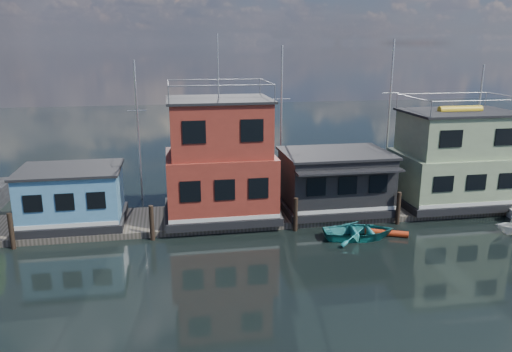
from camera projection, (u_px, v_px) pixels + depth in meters
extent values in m
plane|color=black|center=(423.00, 294.00, 23.98)|extent=(160.00, 160.00, 0.00)
cube|color=#595147|center=(340.00, 210.00, 35.35)|extent=(48.00, 5.00, 0.40)
cube|color=black|center=(74.00, 219.00, 32.22)|extent=(6.40, 4.90, 0.50)
cube|color=#5594C3|center=(72.00, 193.00, 31.77)|extent=(6.00, 4.50, 3.00)
cube|color=black|center=(70.00, 169.00, 31.36)|extent=(6.30, 4.80, 0.16)
cube|color=black|center=(221.00, 211.00, 33.81)|extent=(7.40, 5.90, 0.50)
cube|color=maroon|center=(220.00, 181.00, 33.27)|extent=(7.00, 5.50, 3.74)
cube|color=maroon|center=(219.00, 128.00, 32.34)|extent=(6.30, 4.95, 3.46)
cube|color=black|center=(219.00, 100.00, 31.87)|extent=(6.65, 5.23, 0.16)
cylinder|color=silver|center=(218.00, 66.00, 31.34)|extent=(0.08, 0.08, 4.00)
cube|color=black|center=(334.00, 205.00, 35.15)|extent=(7.40, 5.40, 0.50)
cube|color=black|center=(335.00, 178.00, 34.65)|extent=(7.00, 5.00, 3.40)
cube|color=black|center=(336.00, 153.00, 34.19)|extent=(7.30, 5.30, 0.16)
cube|color=black|center=(350.00, 171.00, 31.68)|extent=(7.00, 1.20, 0.12)
cube|color=black|center=(451.00, 198.00, 36.66)|extent=(8.40, 5.90, 0.50)
cube|color=#92A97D|center=(453.00, 174.00, 36.19)|extent=(8.00, 5.50, 3.12)
cube|color=#92A97D|center=(458.00, 133.00, 35.42)|extent=(7.20, 4.95, 2.88)
cube|color=black|center=(460.00, 112.00, 35.03)|extent=(7.60, 5.23, 0.16)
cylinder|color=yellow|center=(460.00, 110.00, 34.98)|extent=(3.20, 0.56, 0.56)
cylinder|color=#2D2116|center=(11.00, 231.00, 28.94)|extent=(0.28, 0.28, 2.20)
cylinder|color=#2D2116|center=(152.00, 223.00, 30.28)|extent=(0.28, 0.28, 2.20)
cylinder|color=#2D2116|center=(296.00, 214.00, 31.79)|extent=(0.28, 0.28, 2.20)
cylinder|color=#2D2116|center=(398.00, 208.00, 32.96)|extent=(0.28, 0.28, 2.20)
cylinder|color=silver|center=(138.00, 132.00, 37.42)|extent=(0.16, 0.16, 10.50)
cylinder|color=silver|center=(137.00, 111.00, 37.01)|extent=(1.40, 0.06, 0.06)
cylinder|color=silver|center=(281.00, 121.00, 39.13)|extent=(0.16, 0.16, 11.50)
cylinder|color=silver|center=(282.00, 99.00, 38.68)|extent=(1.40, 0.06, 0.06)
cylinder|color=silver|center=(389.00, 115.00, 40.57)|extent=(0.16, 0.16, 12.00)
cylinder|color=silver|center=(391.00, 93.00, 40.11)|extent=(1.40, 0.06, 0.06)
cylinder|color=silver|center=(477.00, 125.00, 42.17)|extent=(0.16, 0.16, 10.00)
cylinder|color=silver|center=(479.00, 107.00, 41.78)|extent=(1.40, 0.06, 0.06)
imported|color=teal|center=(359.00, 231.00, 30.69)|extent=(4.63, 3.46, 0.91)
cylinder|color=red|center=(386.00, 233.00, 31.17)|extent=(2.59, 1.41, 0.39)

